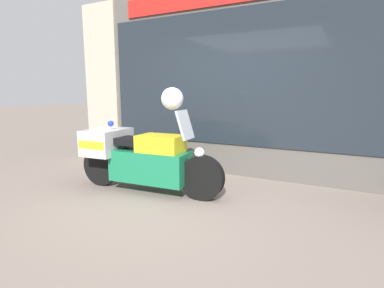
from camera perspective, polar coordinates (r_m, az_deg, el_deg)
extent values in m
plane|color=gray|center=(3.83, -1.95, -12.32)|extent=(60.00, 60.00, 0.00)
cube|color=#56514C|center=(5.38, 8.78, 11.63)|extent=(6.80, 0.40, 3.25)
cube|color=#B2A893|center=(6.96, -15.38, 10.95)|extent=(0.85, 0.55, 3.25)
cube|color=#1E262D|center=(5.06, 12.27, 12.21)|extent=(5.71, 0.02, 2.25)
cube|color=slate|center=(5.41, 11.97, -2.88)|extent=(5.49, 0.30, 0.55)
cube|color=silver|center=(5.42, 12.72, 6.81)|extent=(5.49, 0.02, 1.30)
cube|color=beige|center=(5.29, 12.58, 13.74)|extent=(5.49, 0.30, 0.02)
cube|color=navy|center=(6.00, -4.12, 13.83)|extent=(0.18, 0.04, 0.06)
cube|color=#C68E19|center=(5.30, 12.59, 14.17)|extent=(0.18, 0.04, 0.06)
cube|color=maroon|center=(5.12, 32.24, 13.10)|extent=(0.18, 0.04, 0.06)
cube|color=#2866B7|center=(5.76, -0.58, 2.24)|extent=(0.19, 0.01, 0.27)
cube|color=red|center=(5.08, 26.12, 0.22)|extent=(0.19, 0.03, 0.27)
cylinder|color=black|center=(4.06, 1.94, -6.45)|extent=(0.62, 0.19, 0.61)
cylinder|color=black|center=(4.91, -16.79, -4.01)|extent=(0.62, 0.19, 0.61)
cube|color=#19754C|center=(4.39, -7.90, -4.14)|extent=(1.18, 0.55, 0.45)
cube|color=yellow|center=(4.23, -5.95, -0.10)|extent=(0.66, 0.47, 0.26)
cube|color=black|center=(4.46, -10.88, 0.56)|extent=(0.69, 0.40, 0.10)
cube|color=#B7B7BC|center=(4.76, -15.87, 0.45)|extent=(0.55, 0.74, 0.38)
cube|color=yellow|center=(4.76, -15.87, 0.45)|extent=(0.51, 0.75, 0.11)
cube|color=#B2BCC6|center=(4.02, -1.33, 3.66)|extent=(0.17, 0.34, 0.39)
sphere|color=white|center=(4.00, 1.41, -1.66)|extent=(0.14, 0.14, 0.14)
sphere|color=blue|center=(4.67, -15.23, 3.78)|extent=(0.09, 0.09, 0.09)
sphere|color=white|center=(4.08, -3.78, 8.62)|extent=(0.30, 0.30, 0.30)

